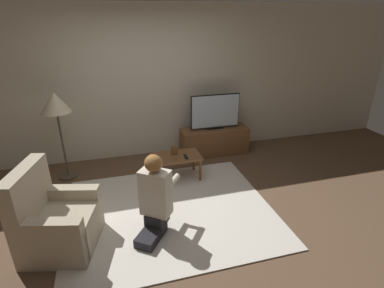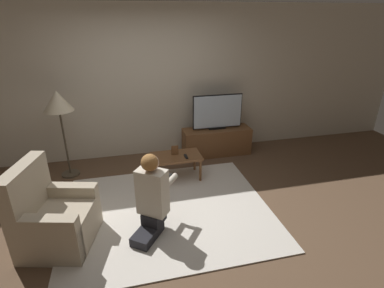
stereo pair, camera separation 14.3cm
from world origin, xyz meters
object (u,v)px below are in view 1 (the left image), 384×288
(person_kneeling, at_px, (155,195))
(floor_lamp, at_px, (56,106))
(coffee_table, at_px, (176,159))
(armchair, at_px, (57,223))
(tv, at_px, (215,112))

(person_kneeling, bearing_deg, floor_lamp, -19.73)
(coffee_table, relative_size, person_kneeling, 0.76)
(coffee_table, xyz_separation_m, person_kneeling, (-0.50, -1.18, 0.16))
(coffee_table, distance_m, person_kneeling, 1.30)
(coffee_table, height_order, armchair, armchair)
(coffee_table, bearing_deg, tv, 39.20)
(person_kneeling, bearing_deg, coffee_table, -76.78)
(armchair, relative_size, person_kneeling, 0.97)
(tv, height_order, armchair, tv)
(floor_lamp, xyz_separation_m, armchair, (0.07, -1.64, -0.86))
(coffee_table, bearing_deg, armchair, -144.70)
(floor_lamp, relative_size, armchair, 1.42)
(tv, distance_m, armchair, 3.14)
(floor_lamp, bearing_deg, person_kneeling, -55.93)
(floor_lamp, relative_size, person_kneeling, 1.38)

